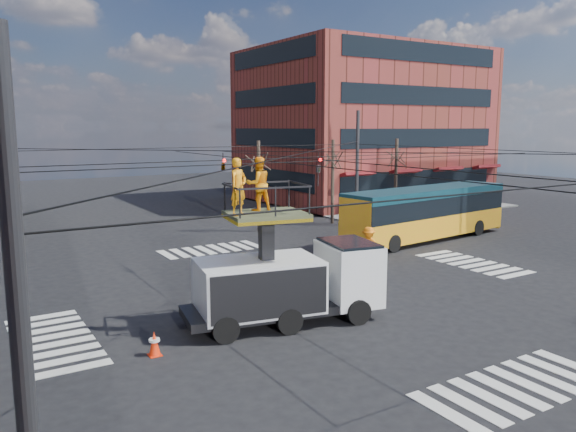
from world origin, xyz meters
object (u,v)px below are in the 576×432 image
Objects in this scene: traffic_cone at (154,343)px; flagger at (368,246)px; utility_truck at (288,267)px; worker_ground at (202,296)px; city_bus at (426,212)px.

flagger reaches higher than traffic_cone.
utility_truck is 9.57× the size of traffic_cone.
utility_truck is at bearing -107.77° from worker_ground.
utility_truck is 17.04m from city_bus.
worker_ground is 0.96× the size of flagger.
city_bus is 6.44× the size of flagger.
traffic_cone is at bearing 142.41° from worker_ground.
traffic_cone is 0.40× the size of worker_ground.
utility_truck is at bearing -82.47° from flagger.
city_bus reaches higher than worker_ground.
city_bus is 21.83m from traffic_cone.
city_bus is 16.53× the size of traffic_cone.
utility_truck is at bearing 5.34° from traffic_cone.
utility_truck is 0.58× the size of city_bus.
city_bus reaches higher than traffic_cone.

